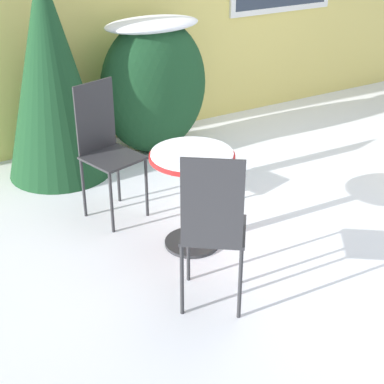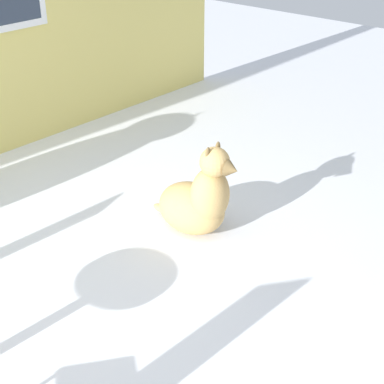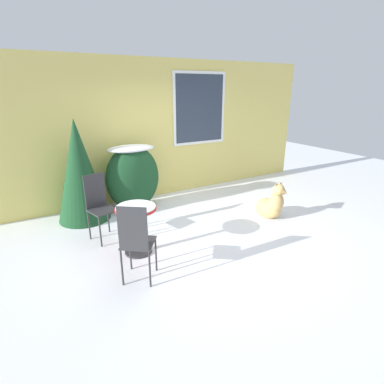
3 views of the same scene
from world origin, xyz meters
name	(u,v)px [view 1 (image 1 of 3)]	position (x,y,z in m)	size (l,w,h in m)	color
ground_plane	(325,203)	(0.00, 0.00, 0.00)	(16.00, 16.00, 0.00)	white
shrub_left	(154,83)	(-0.71, 1.67, 0.68)	(1.06, 0.61, 1.28)	#194223
evergreen_bush	(51,73)	(-1.67, 1.68, 0.92)	(0.92, 0.92, 1.83)	#194223
patio_table	(192,179)	(-1.26, 0.03, 0.53)	(0.59, 0.59, 0.73)	#2D2D30
patio_chair_near_table	(106,146)	(-1.59, 0.76, 0.58)	(0.47, 0.47, 1.05)	#2D2D30
patio_chair_far_side	(213,226)	(-1.51, -0.64, 0.58)	(0.53, 0.53, 1.05)	#2D2D30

